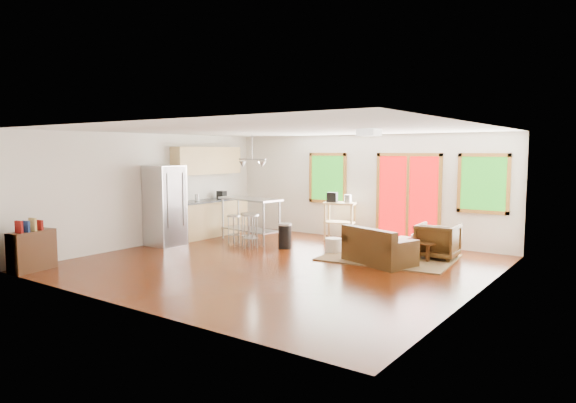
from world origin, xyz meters
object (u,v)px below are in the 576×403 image
Objects in this scene: rug at (389,257)px; kitchen_cart at (339,208)px; island at (250,211)px; coffee_table at (415,242)px; armchair at (438,239)px; ottoman at (380,244)px; loveseat at (378,249)px; refrigerator at (165,206)px.

rug is 2.17× the size of kitchen_cart.
island is at bearing -178.92° from rug.
coffee_table is 4.11m from island.
armchair is (0.83, 0.52, 0.39)m from rug.
rug is at bearing -146.06° from coffee_table.
coffee_table is 2.63m from kitchen_cart.
island is at bearing 4.01° from armchair.
kitchen_cart is (-1.94, 1.31, 0.79)m from rug.
kitchen_cart is at bearing 145.90° from rug.
ottoman is at bearing 167.68° from coffee_table.
island is (-4.08, -0.36, 0.39)m from coffee_table.
rug is 3.18× the size of armchair.
ottoman is 1.83m from kitchen_cart.
loveseat is 0.88× the size of island.
coffee_table is 0.55× the size of refrigerator.
coffee_table is at bearing -23.25° from kitchen_cart.
ottoman is (-0.43, 0.48, 0.17)m from rug.
kitchen_cart is at bearing -19.44° from armchair.
refrigerator is at bearing -148.60° from loveseat.
coffee_table is at bearing 33.94° from rug.
coffee_table is at bearing 5.07° from island.
loveseat is 2.84m from kitchen_cart.
rug is 4.58× the size of ottoman.
armchair is 1.28m from ottoman.
refrigerator is (-4.86, -1.68, 0.92)m from rug.
island is (-3.64, -0.07, 0.71)m from rug.
ottoman is (-1.26, -0.04, -0.22)m from armchair.
ottoman reaches higher than rug.
island reaches higher than loveseat.
refrigerator reaches higher than loveseat.
refrigerator is at bearing -134.27° from kitchen_cart.
loveseat is at bearing 13.66° from refrigerator.
armchair is at bearing 75.68° from loveseat.
rug is 1.37× the size of refrigerator.
rug is 5.22m from refrigerator.
kitchen_cart reaches higher than coffee_table.
loveseat reaches higher than rug.
armchair is 1.44× the size of ottoman.
refrigerator is 1.58× the size of kitchen_cart.
refrigerator is at bearing -160.91° from rug.
island is (-3.21, -0.55, 0.54)m from ottoman.
refrigerator reaches higher than rug.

